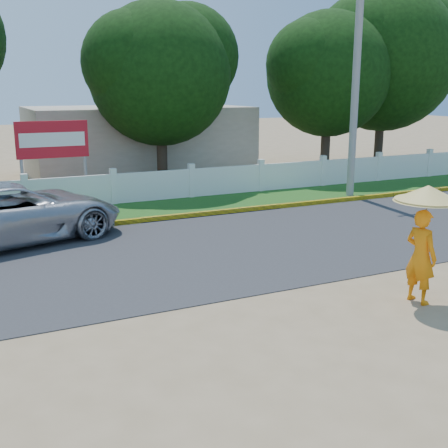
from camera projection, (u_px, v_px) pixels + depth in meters
name	position (u px, v px, depth m)	size (l,w,h in m)	color
ground	(271.00, 316.00, 10.32)	(120.00, 120.00, 0.00)	#9E8460
road	(182.00, 252.00, 14.27)	(60.00, 7.00, 0.02)	#38383A
grass_verge	(125.00, 212.00, 18.88)	(60.00, 3.50, 0.03)	#2D601E
curb	(140.00, 220.00, 17.37)	(40.00, 0.18, 0.16)	yellow
fence	(114.00, 189.00, 20.02)	(40.00, 0.10, 1.10)	silver
building_near	(138.00, 141.00, 26.99)	(10.00, 6.00, 3.20)	#B7AD99
utility_pole	(356.00, 76.00, 20.64)	(0.28, 0.28, 9.00)	gray
vehicle	(11.00, 213.00, 15.01)	(2.74, 5.95, 1.65)	#ACAEB4
monk_with_parasol	(424.00, 227.00, 10.66)	(1.27, 1.27, 2.31)	orange
billboard	(53.00, 144.00, 19.84)	(2.50, 0.13, 2.95)	gray
tree_row	(180.00, 66.00, 23.23)	(35.53, 7.14, 9.04)	#473828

